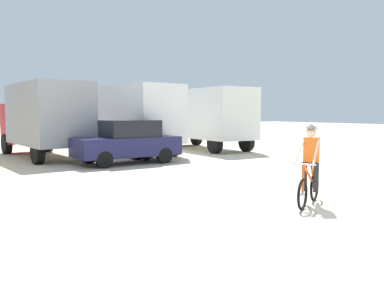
{
  "coord_description": "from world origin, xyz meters",
  "views": [
    {
      "loc": [
        -7.07,
        -6.09,
        2.08
      ],
      "look_at": [
        -0.01,
        4.33,
        1.1
      ],
      "focal_mm": 38.18,
      "sensor_mm": 36.0,
      "label": 1
    }
  ],
  "objects_px": {
    "sedan_parked": "(128,142)",
    "cyclist_orange_shirt": "(310,168)",
    "box_truck_white_box": "(207,116)",
    "box_truck_grey_hauler": "(44,117)",
    "box_truck_avon_van": "(129,116)"
  },
  "relations": [
    {
      "from": "sedan_parked",
      "to": "cyclist_orange_shirt",
      "type": "bearing_deg",
      "value": -88.88
    },
    {
      "from": "sedan_parked",
      "to": "cyclist_orange_shirt",
      "type": "relative_size",
      "value": 2.32
    },
    {
      "from": "box_truck_avon_van",
      "to": "box_truck_white_box",
      "type": "relative_size",
      "value": 1.01
    },
    {
      "from": "box_truck_white_box",
      "to": "cyclist_orange_shirt",
      "type": "relative_size",
      "value": 3.76
    },
    {
      "from": "box_truck_avon_van",
      "to": "sedan_parked",
      "type": "bearing_deg",
      "value": -116.22
    },
    {
      "from": "box_truck_grey_hauler",
      "to": "box_truck_avon_van",
      "type": "relative_size",
      "value": 0.99
    },
    {
      "from": "box_truck_white_box",
      "to": "box_truck_avon_van",
      "type": "bearing_deg",
      "value": 179.6
    },
    {
      "from": "box_truck_grey_hauler",
      "to": "sedan_parked",
      "type": "bearing_deg",
      "value": -62.19
    },
    {
      "from": "box_truck_grey_hauler",
      "to": "cyclist_orange_shirt",
      "type": "height_order",
      "value": "box_truck_grey_hauler"
    },
    {
      "from": "box_truck_avon_van",
      "to": "box_truck_white_box",
      "type": "xyz_separation_m",
      "value": [
        4.77,
        -0.03,
        0.0
      ]
    },
    {
      "from": "box_truck_avon_van",
      "to": "cyclist_orange_shirt",
      "type": "xyz_separation_m",
      "value": [
        -1.52,
        -12.55,
        -1.03
      ]
    },
    {
      "from": "box_truck_white_box",
      "to": "sedan_parked",
      "type": "height_order",
      "value": "box_truck_white_box"
    },
    {
      "from": "box_truck_avon_van",
      "to": "cyclist_orange_shirt",
      "type": "height_order",
      "value": "box_truck_avon_van"
    },
    {
      "from": "sedan_parked",
      "to": "cyclist_orange_shirt",
      "type": "height_order",
      "value": "cyclist_orange_shirt"
    },
    {
      "from": "sedan_parked",
      "to": "cyclist_orange_shirt",
      "type": "distance_m",
      "value": 9.1
    }
  ]
}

